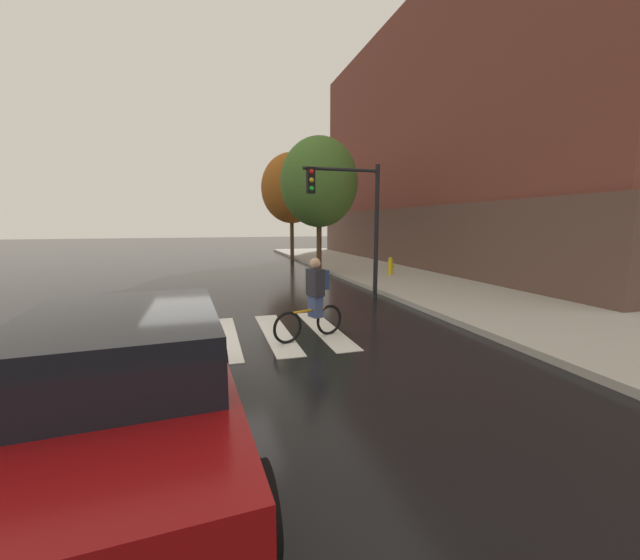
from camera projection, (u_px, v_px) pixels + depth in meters
name	position (u px, v px, depth m)	size (l,w,h in m)	color
ground_plane	(215.00, 338.00, 7.97)	(120.00, 120.00, 0.00)	black
sidewalk	(545.00, 309.00, 10.42)	(6.50, 50.00, 0.15)	#B2AFA8
crosswalk_stripes	(197.00, 340.00, 7.87)	(6.11, 3.27, 0.01)	silver
sedan_near	(128.00, 388.00, 3.67)	(2.38, 4.70, 1.59)	maroon
cyclist	(314.00, 299.00, 7.88)	(1.63, 0.64, 1.69)	black
traffic_light_near	(352.00, 208.00, 11.73)	(2.47, 0.28, 4.20)	black
fire_hydrant	(390.00, 266.00, 16.65)	(0.33, 0.22, 0.78)	gold
street_tree_near	(319.00, 183.00, 17.26)	(3.52, 3.52, 6.26)	#4C3823
street_tree_mid	(291.00, 188.00, 23.98)	(3.81, 3.81, 6.77)	#4C3823
corner_building	(508.00, 149.00, 22.42)	(14.47, 24.83, 13.58)	brown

